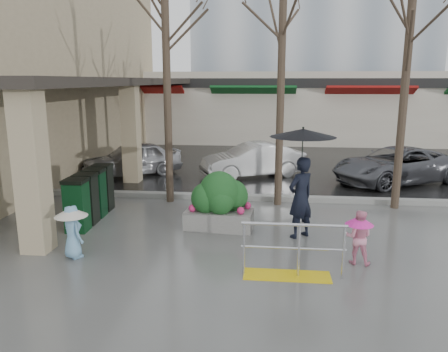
% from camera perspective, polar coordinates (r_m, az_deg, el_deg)
% --- Properties ---
extents(ground, '(120.00, 120.00, 0.00)m').
position_cam_1_polar(ground, '(9.50, -0.01, -9.49)').
color(ground, '#51514F').
rests_on(ground, ground).
extents(street_asphalt, '(120.00, 36.00, 0.01)m').
position_cam_1_polar(street_asphalt, '(30.98, 4.29, 5.80)').
color(street_asphalt, black).
rests_on(street_asphalt, ground).
extents(curb, '(120.00, 0.30, 0.15)m').
position_cam_1_polar(curb, '(13.26, 1.81, -2.77)').
color(curb, gray).
rests_on(curb, ground).
extents(near_building, '(6.00, 18.00, 8.00)m').
position_cam_1_polar(near_building, '(19.49, -25.24, 12.59)').
color(near_building, tan).
rests_on(near_building, ground).
extents(canopy_slab, '(2.80, 18.00, 0.25)m').
position_cam_1_polar(canopy_slab, '(17.72, -13.14, 12.35)').
color(canopy_slab, '#2D2823').
rests_on(canopy_slab, pillar_front).
extents(pillar_front, '(0.55, 0.55, 3.50)m').
position_cam_1_polar(pillar_front, '(9.74, -23.82, 0.73)').
color(pillar_front, tan).
rests_on(pillar_front, ground).
extents(pillar_back, '(0.55, 0.55, 3.50)m').
position_cam_1_polar(pillar_back, '(15.64, -12.05, 5.54)').
color(pillar_back, tan).
rests_on(pillar_back, ground).
extents(storefront_row, '(34.00, 6.74, 4.00)m').
position_cam_1_polar(storefront_row, '(26.80, 8.42, 8.99)').
color(storefront_row, beige).
rests_on(storefront_row, ground).
extents(handrail, '(1.90, 0.50, 1.03)m').
position_cam_1_polar(handrail, '(8.21, 8.72, -10.43)').
color(handrail, yellow).
rests_on(handrail, ground).
extents(tree_west, '(3.20, 3.20, 6.80)m').
position_cam_1_polar(tree_west, '(12.80, -7.67, 19.21)').
color(tree_west, '#382B21').
rests_on(tree_west, ground).
extents(tree_midwest, '(3.20, 3.20, 7.00)m').
position_cam_1_polar(tree_midwest, '(12.49, 7.69, 20.08)').
color(tree_midwest, '#382B21').
rests_on(tree_midwest, ground).
extents(tree_mideast, '(3.20, 3.20, 6.50)m').
position_cam_1_polar(tree_mideast, '(12.94, 23.12, 17.29)').
color(tree_mideast, '#382B21').
rests_on(tree_mideast, ground).
extents(woman, '(1.48, 1.48, 2.55)m').
position_cam_1_polar(woman, '(9.92, 10.09, 0.54)').
color(woman, black).
rests_on(woman, ground).
extents(child_pink, '(0.61, 0.55, 1.09)m').
position_cam_1_polar(child_pink, '(8.98, 17.17, -7.24)').
color(child_pink, pink).
rests_on(child_pink, ground).
extents(child_blue, '(0.67, 0.67, 1.10)m').
position_cam_1_polar(child_blue, '(9.36, -19.24, -6.21)').
color(child_blue, '#74A8CE').
rests_on(child_blue, ground).
extents(planter, '(1.68, 0.98, 1.42)m').
position_cam_1_polar(planter, '(10.58, -0.58, -3.32)').
color(planter, slate).
rests_on(planter, ground).
extents(news_boxes, '(0.59, 2.30, 1.28)m').
position_cam_1_polar(news_boxes, '(11.74, -17.02, -2.46)').
color(news_boxes, '#0D3B1B').
rests_on(news_boxes, ground).
extents(car_a, '(3.91, 3.26, 1.26)m').
position_cam_1_polar(car_a, '(16.91, -11.93, 2.21)').
color(car_a, '#B6B6BB').
rests_on(car_a, ground).
extents(car_b, '(4.03, 2.80, 1.26)m').
position_cam_1_polar(car_b, '(16.34, 3.78, 2.10)').
color(car_b, silver).
rests_on(car_b, ground).
extents(car_c, '(4.98, 3.99, 1.26)m').
position_cam_1_polar(car_c, '(16.42, 21.47, 1.31)').
color(car_c, '#57585E').
rests_on(car_c, ground).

